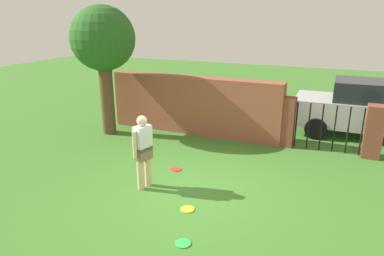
{
  "coord_description": "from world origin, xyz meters",
  "views": [
    {
      "loc": [
        2.69,
        -6.17,
        3.61
      ],
      "look_at": [
        -0.51,
        1.2,
        1.0
      ],
      "focal_mm": 33.01,
      "sensor_mm": 36.0,
      "label": 1
    }
  ],
  "objects_px": {
    "car": "(367,109)",
    "frisbee_red": "(176,169)",
    "frisbee_yellow": "(188,209)",
    "tree": "(103,42)",
    "frisbee_green": "(183,243)",
    "person": "(143,149)"
  },
  "relations": [
    {
      "from": "person",
      "to": "frisbee_yellow",
      "type": "xyz_separation_m",
      "value": [
        1.24,
        -0.48,
        -0.89
      ]
    },
    {
      "from": "tree",
      "to": "frisbee_red",
      "type": "relative_size",
      "value": 14.36
    },
    {
      "from": "frisbee_yellow",
      "to": "frisbee_green",
      "type": "distance_m",
      "value": 1.07
    },
    {
      "from": "tree",
      "to": "frisbee_yellow",
      "type": "distance_m",
      "value": 6.0
    },
    {
      "from": "frisbee_red",
      "to": "frisbee_green",
      "type": "xyz_separation_m",
      "value": [
        1.38,
        -2.56,
        0.0
      ]
    },
    {
      "from": "car",
      "to": "frisbee_yellow",
      "type": "relative_size",
      "value": 15.62
    },
    {
      "from": "frisbee_yellow",
      "to": "person",
      "type": "bearing_deg",
      "value": 158.71
    },
    {
      "from": "person",
      "to": "frisbee_red",
      "type": "bearing_deg",
      "value": 4.3
    },
    {
      "from": "tree",
      "to": "frisbee_red",
      "type": "height_order",
      "value": "tree"
    },
    {
      "from": "car",
      "to": "frisbee_red",
      "type": "height_order",
      "value": "car"
    },
    {
      "from": "car",
      "to": "frisbee_yellow",
      "type": "height_order",
      "value": "car"
    },
    {
      "from": "car",
      "to": "frisbee_green",
      "type": "height_order",
      "value": "car"
    },
    {
      "from": "frisbee_red",
      "to": "frisbee_yellow",
      "type": "bearing_deg",
      "value": -56.93
    },
    {
      "from": "car",
      "to": "frisbee_red",
      "type": "xyz_separation_m",
      "value": [
        -4.24,
        -4.55,
        -0.85
      ]
    },
    {
      "from": "frisbee_red",
      "to": "tree",
      "type": "bearing_deg",
      "value": 151.84
    },
    {
      "from": "frisbee_green",
      "to": "frisbee_red",
      "type": "bearing_deg",
      "value": 118.33
    },
    {
      "from": "person",
      "to": "frisbee_yellow",
      "type": "bearing_deg",
      "value": -95.35
    },
    {
      "from": "frisbee_yellow",
      "to": "frisbee_red",
      "type": "xyz_separation_m",
      "value": [
        -1.02,
        1.56,
        0.0
      ]
    },
    {
      "from": "car",
      "to": "tree",
      "type": "bearing_deg",
      "value": 20.5
    },
    {
      "from": "person",
      "to": "frisbee_yellow",
      "type": "height_order",
      "value": "person"
    },
    {
      "from": "car",
      "to": "frisbee_green",
      "type": "xyz_separation_m",
      "value": [
        -2.86,
        -7.11,
        -0.85
      ]
    },
    {
      "from": "car",
      "to": "frisbee_green",
      "type": "distance_m",
      "value": 7.71
    }
  ]
}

